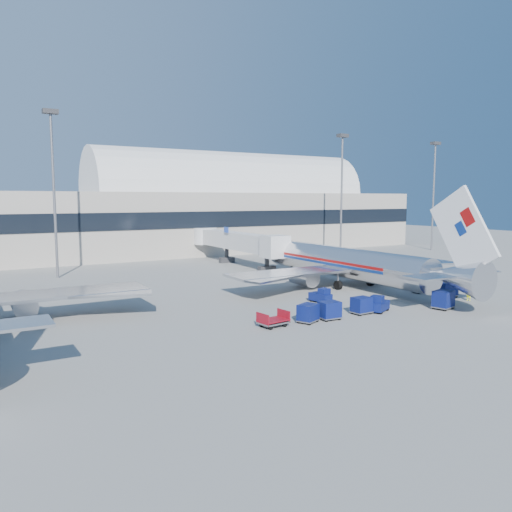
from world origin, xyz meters
TOP-DOWN VIEW (x-y plane):
  - ground at (0.00, 0.00)m, footprint 260.00×260.00m
  - terminal at (-13.60, 55.96)m, footprint 170.00×28.15m
  - airliner_main at (10.00, 4.51)m, footprint 32.00×37.26m
  - jetbridge_near at (7.60, 30.81)m, footprint 4.40×27.50m
  - mast_west at (-20.00, 30.00)m, footprint 2.00×1.20m
  - mast_east at (30.00, 30.00)m, footprint 2.00×1.20m
  - mast_far_east at (55.00, 30.00)m, footprint 2.00×1.20m
  - barrier_near at (18.00, 2.00)m, footprint 3.00×0.55m
  - barrier_mid at (21.30, 2.00)m, footprint 3.00×0.55m
  - barrier_far at (24.60, 2.00)m, footprint 3.00×0.55m
  - tug_lead at (3.12, -7.66)m, footprint 2.83×2.25m
  - tug_right at (14.49, -2.93)m, footprint 2.58×1.59m
  - tug_left at (1.07, -1.36)m, footprint 1.56×2.54m
  - cart_train_a at (1.10, -7.48)m, footprint 1.90×1.49m
  - cart_train_b at (-2.89, -7.70)m, footprint 1.95×1.53m
  - cart_train_c at (-5.20, -7.59)m, footprint 2.27×2.05m
  - cart_solo_near at (9.53, -9.94)m, footprint 2.38×2.02m
  - cart_solo_far at (15.02, -6.10)m, footprint 2.14×1.83m
  - cart_open_red at (-8.59, -7.27)m, footprint 2.61×1.99m
  - ramp_worker at (15.24, -8.60)m, footprint 0.48×0.64m

SIDE VIEW (x-z plane):
  - ground at x=0.00m, z-range 0.00..0.00m
  - barrier_near at x=18.00m, z-range 0.00..0.90m
  - barrier_mid at x=21.30m, z-range 0.00..0.90m
  - barrier_far at x=24.60m, z-range 0.00..0.90m
  - cart_open_red at x=-8.59m, z-range 0.14..0.79m
  - tug_left at x=1.07m, z-range -0.07..1.48m
  - tug_right at x=14.49m, z-range -0.07..1.51m
  - tug_lead at x=3.12m, z-range -0.07..1.58m
  - ramp_worker at x=15.24m, z-range 0.00..1.57m
  - cart_train_a at x=1.10m, z-range 0.05..1.66m
  - cart_solo_far at x=15.02m, z-range 0.06..1.69m
  - cart_train_c at x=-5.20m, z-range 0.06..1.69m
  - cart_train_b at x=-2.89m, z-range 0.06..1.70m
  - cart_solo_near at x=9.53m, z-range 0.06..1.89m
  - airliner_main at x=10.00m, z-range -3.11..8.96m
  - jetbridge_near at x=7.60m, z-range 0.80..7.05m
  - terminal at x=-13.60m, z-range -2.98..18.02m
  - mast_west at x=-20.00m, z-range 3.49..26.09m
  - mast_east at x=30.00m, z-range 3.49..26.09m
  - mast_far_east at x=55.00m, z-range 3.49..26.09m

